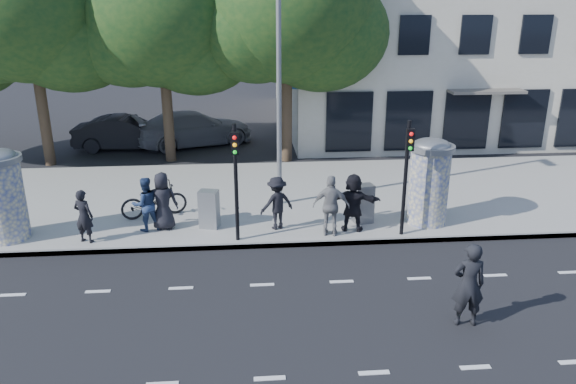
{
  "coord_description": "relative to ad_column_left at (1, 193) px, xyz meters",
  "views": [
    {
      "loc": [
        -0.38,
        -10.97,
        6.87
      ],
      "look_at": [
        0.82,
        3.5,
        1.69
      ],
      "focal_mm": 35.0,
      "sensor_mm": 36.0,
      "label": 1
    }
  ],
  "objects": [
    {
      "name": "man_road",
      "position": [
        11.56,
        -5.19,
        -0.57
      ],
      "size": [
        0.74,
        0.52,
        1.93
      ],
      "primitive_type": "imported",
      "rotation": [
        0.0,
        0.0,
        3.06
      ],
      "color": "black",
      "rests_on": "ground"
    },
    {
      "name": "ad_column_right",
      "position": [
        12.4,
        0.2,
        0.0
      ],
      "size": [
        1.36,
        1.36,
        2.65
      ],
      "color": "beige",
      "rests_on": "sidewalk"
    },
    {
      "name": "ped_c",
      "position": [
        3.9,
        0.29,
        -0.57
      ],
      "size": [
        0.97,
        0.88,
        1.64
      ],
      "primitive_type": "imported",
      "rotation": [
        0.0,
        0.0,
        3.53
      ],
      "color": "navy",
      "rests_on": "sidewalk"
    },
    {
      "name": "building",
      "position": [
        19.2,
        15.49,
        4.46
      ],
      "size": [
        20.3,
        15.85,
        12.0
      ],
      "color": "#BFB8A0",
      "rests_on": "ground"
    },
    {
      "name": "tree_near_left",
      "position": [
        3.7,
        8.2,
        4.53
      ],
      "size": [
        6.8,
        6.8,
        8.97
      ],
      "color": "#38281C",
      "rests_on": "ground"
    },
    {
      "name": "traffic_pole_far",
      "position": [
        11.4,
        -0.71,
        0.69
      ],
      "size": [
        0.22,
        0.31,
        3.4
      ],
      "color": "black",
      "rests_on": "sidewalk"
    },
    {
      "name": "tree_mid_left",
      "position": [
        -1.3,
        8.0,
        4.96
      ],
      "size": [
        7.2,
        7.2,
        9.57
      ],
      "color": "#38281C",
      "rests_on": "ground"
    },
    {
      "name": "lane_dash_far",
      "position": [
        7.2,
        -3.1,
        -1.53
      ],
      "size": [
        32.0,
        0.12,
        0.01
      ],
      "primitive_type": "cube",
      "color": "silver",
      "rests_on": "ground"
    },
    {
      "name": "car_right",
      "position": [
        4.53,
        10.78,
        -0.74
      ],
      "size": [
        4.13,
        5.96,
        1.6
      ],
      "primitive_type": "imported",
      "rotation": [
        0.0,
        0.0,
        1.95
      ],
      "color": "slate",
      "rests_on": "ground"
    },
    {
      "name": "bicycle",
      "position": [
        3.98,
        1.36,
        -0.85
      ],
      "size": [
        1.33,
        2.18,
        1.08
      ],
      "primitive_type": "imported",
      "rotation": [
        0.0,
        0.0,
        1.89
      ],
      "color": "black",
      "rests_on": "sidewalk"
    },
    {
      "name": "ped_e",
      "position": [
        9.31,
        -0.54,
        -0.48
      ],
      "size": [
        1.17,
        0.81,
        1.82
      ],
      "primitive_type": "imported",
      "rotation": [
        0.0,
        0.0,
        2.93
      ],
      "color": "slate",
      "rests_on": "sidewalk"
    },
    {
      "name": "ad_column_left",
      "position": [
        0.0,
        0.0,
        0.0
      ],
      "size": [
        1.36,
        1.36,
        2.65
      ],
      "color": "beige",
      "rests_on": "sidewalk"
    },
    {
      "name": "traffic_pole_near",
      "position": [
        6.6,
        -0.71,
        0.69
      ],
      "size": [
        0.22,
        0.31,
        3.4
      ],
      "color": "black",
      "rests_on": "sidewalk"
    },
    {
      "name": "ped_f",
      "position": [
        10.01,
        -0.23,
        -0.51
      ],
      "size": [
        1.71,
        0.91,
        1.76
      ],
      "primitive_type": "imported",
      "rotation": [
        0.0,
        0.0,
        2.93
      ],
      "color": "black",
      "rests_on": "sidewalk"
    },
    {
      "name": "lane_dash_near",
      "position": [
        7.2,
        -6.7,
        -1.53
      ],
      "size": [
        32.0,
        0.12,
        0.01
      ],
      "primitive_type": "cube",
      "color": "silver",
      "rests_on": "ground"
    },
    {
      "name": "ped_d",
      "position": [
        7.78,
        0.09,
        -0.58
      ],
      "size": [
        1.2,
        0.95,
        1.62
      ],
      "primitive_type": "imported",
      "rotation": [
        0.0,
        0.0,
        3.53
      ],
      "color": "black",
      "rests_on": "sidewalk"
    },
    {
      "name": "cabinet_right",
      "position": [
        10.45,
        0.35,
        -0.78
      ],
      "size": [
        0.65,
        0.53,
        1.21
      ],
      "primitive_type": "cube",
      "rotation": [
        0.0,
        0.0,
        0.21
      ],
      "color": "slate",
      "rests_on": "sidewalk"
    },
    {
      "name": "street_lamp",
      "position": [
        8.0,
        2.13,
        3.26
      ],
      "size": [
        0.25,
        0.93,
        8.0
      ],
      "color": "slate",
      "rests_on": "sidewalk"
    },
    {
      "name": "ground",
      "position": [
        7.2,
        -4.5,
        -1.54
      ],
      "size": [
        120.0,
        120.0,
        0.0
      ],
      "primitive_type": "plane",
      "color": "black",
      "rests_on": "ground"
    },
    {
      "name": "tree_center",
      "position": [
        8.7,
        7.8,
        4.77
      ],
      "size": [
        7.0,
        7.0,
        9.3
      ],
      "color": "#38281C",
      "rests_on": "ground"
    },
    {
      "name": "cabinet_left",
      "position": [
        5.75,
        0.33,
        -0.8
      ],
      "size": [
        0.65,
        0.54,
        1.17
      ],
      "primitive_type": "cube",
      "rotation": [
        0.0,
        0.0,
        -0.27
      ],
      "color": "gray",
      "rests_on": "sidewalk"
    },
    {
      "name": "sidewalk",
      "position": [
        7.2,
        3.0,
        -1.46
      ],
      "size": [
        40.0,
        8.0,
        0.15
      ],
      "primitive_type": "cube",
      "color": "gray",
      "rests_on": "ground"
    },
    {
      "name": "ped_b",
      "position": [
        2.3,
        -0.44,
        -0.6
      ],
      "size": [
        0.67,
        0.55,
        1.57
      ],
      "primitive_type": "imported",
      "rotation": [
        0.0,
        0.0,
        2.78
      ],
      "color": "black",
      "rests_on": "sidewalk"
    },
    {
      "name": "curb",
      "position": [
        7.2,
        -0.95,
        -1.46
      ],
      "size": [
        40.0,
        0.1,
        0.16
      ],
      "primitive_type": "cube",
      "color": "slate",
      "rests_on": "ground"
    },
    {
      "name": "ped_a",
      "position": [
        4.4,
        0.36,
        -0.51
      ],
      "size": [
        0.87,
        0.58,
        1.75
      ],
      "primitive_type": "imported",
      "rotation": [
        0.0,
        0.0,
        3.17
      ],
      "color": "black",
      "rests_on": "sidewalk"
    },
    {
      "name": "car_mid",
      "position": [
        1.48,
        10.24,
        -0.77
      ],
      "size": [
        1.74,
        4.7,
        1.53
      ],
      "primitive_type": "imported",
      "rotation": [
        0.0,
        0.0,
        1.55
      ],
      "color": "black",
      "rests_on": "ground"
    }
  ]
}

